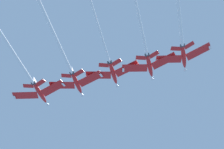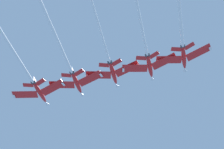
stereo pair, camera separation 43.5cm
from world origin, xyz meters
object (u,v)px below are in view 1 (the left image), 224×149
jet_far_right (181,31)px  jet_centre (108,57)px  jet_inner_left (67,62)px  jet_far_left (29,76)px  jet_inner_right (146,48)px

jet_far_right → jet_centre: bearing=59.6°
jet_centre → jet_inner_left: bearing=76.2°
jet_far_left → jet_centre: 27.99m
jet_far_left → jet_inner_right: size_ratio=1.01×
jet_far_left → jet_far_right: (-23.50, -48.00, -0.93)m
jet_inner_left → jet_centre: size_ratio=0.95×
jet_inner_right → jet_far_right: jet_far_right is taller
jet_far_right → jet_far_left: bearing=63.9°
jet_centre → jet_inner_right: jet_centre is taller
jet_centre → jet_far_left: bearing=67.9°
jet_far_left → jet_inner_right: bearing=-112.3°
jet_inner_left → jet_inner_right: 26.98m
jet_far_right → jet_inner_left: bearing=65.4°
jet_far_left → jet_inner_left: bearing=-120.1°
jet_far_left → jet_inner_right: 41.10m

